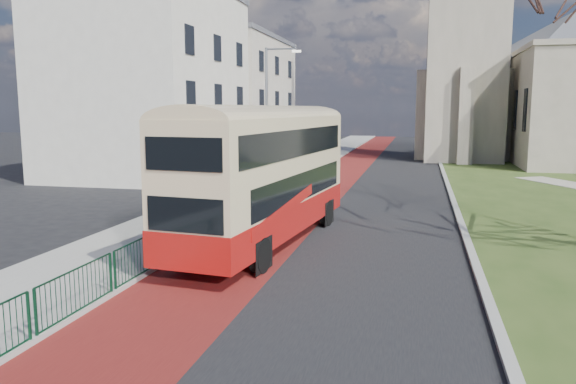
% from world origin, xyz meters
% --- Properties ---
extents(ground, '(160.00, 160.00, 0.00)m').
position_xyz_m(ground, '(0.00, 0.00, 0.00)').
color(ground, black).
rests_on(ground, ground).
extents(road_carriageway, '(9.00, 120.00, 0.01)m').
position_xyz_m(road_carriageway, '(1.50, 20.00, 0.01)').
color(road_carriageway, black).
rests_on(road_carriageway, ground).
extents(bus_lane, '(3.40, 120.00, 0.01)m').
position_xyz_m(bus_lane, '(-1.20, 20.00, 0.01)').
color(bus_lane, '#591414').
rests_on(bus_lane, ground).
extents(pavement_west, '(4.00, 120.00, 0.12)m').
position_xyz_m(pavement_west, '(-5.00, 20.00, 0.06)').
color(pavement_west, gray).
rests_on(pavement_west, ground).
extents(kerb_west, '(0.25, 120.00, 0.13)m').
position_xyz_m(kerb_west, '(-3.00, 20.00, 0.07)').
color(kerb_west, '#999993').
rests_on(kerb_west, ground).
extents(kerb_east, '(0.25, 80.00, 0.13)m').
position_xyz_m(kerb_east, '(6.10, 22.00, 0.07)').
color(kerb_east, '#999993').
rests_on(kerb_east, ground).
extents(pedestrian_railing, '(0.07, 24.00, 1.12)m').
position_xyz_m(pedestrian_railing, '(-2.95, 4.00, 0.55)').
color(pedestrian_railing, '#0C3720').
rests_on(pedestrian_railing, ground).
extents(gothic_church, '(16.38, 18.00, 40.00)m').
position_xyz_m(gothic_church, '(12.56, 38.00, 13.13)').
color(gothic_church, gray).
rests_on(gothic_church, ground).
extents(street_block_near, '(10.30, 14.30, 13.00)m').
position_xyz_m(street_block_near, '(-14.00, 22.00, 6.51)').
color(street_block_near, beige).
rests_on(street_block_near, ground).
extents(street_block_far, '(10.30, 16.30, 11.50)m').
position_xyz_m(street_block_far, '(-14.00, 38.00, 5.76)').
color(street_block_far, '#B7AC9B').
rests_on(street_block_far, ground).
extents(streetlamp, '(2.13, 0.18, 8.00)m').
position_xyz_m(streetlamp, '(-4.35, 18.00, 4.59)').
color(streetlamp, gray).
rests_on(streetlamp, pavement_west).
extents(bus, '(3.68, 11.03, 4.53)m').
position_xyz_m(bus, '(-0.68, 3.95, 2.58)').
color(bus, '#9D110E').
rests_on(bus, ground).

